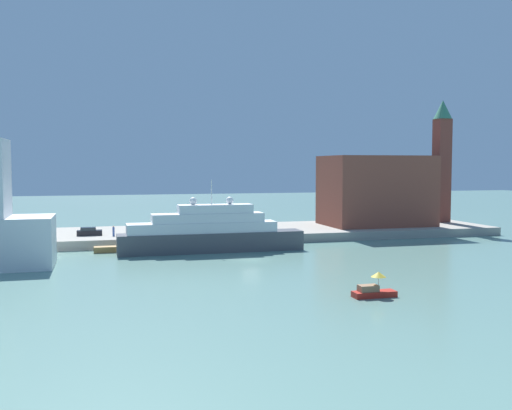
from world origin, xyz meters
TOP-DOWN VIEW (x-y plane):
  - ground at (0.00, 0.00)m, footprint 400.00×400.00m
  - quay_dock at (0.00, 27.16)m, footprint 110.00×22.33m
  - large_yacht at (-4.32, 9.46)m, footprint 29.50×4.35m
  - small_motorboat at (6.33, -26.57)m, footprint 4.61×1.57m
  - work_barge at (-19.91, 13.19)m, footprint 4.43×1.93m
  - harbor_building at (33.44, 26.91)m, footprint 20.87×13.99m
  - bell_tower at (49.95, 29.11)m, footprint 3.89×3.89m
  - parked_car at (-22.95, 23.40)m, footprint 4.26×1.85m
  - person_figure at (-18.88, 21.47)m, footprint 0.36×0.36m
  - mooring_bollard at (-2.57, 17.71)m, footprint 0.48×0.48m

SIDE VIEW (x-z plane):
  - ground at x=0.00m, z-range 0.00..0.00m
  - work_barge at x=-19.91m, z-range 0.00..0.93m
  - quay_dock at x=0.00m, z-range 0.00..1.59m
  - small_motorboat at x=6.33m, z-range -0.49..2.14m
  - mooring_bollard at x=-2.57m, z-range 1.59..2.33m
  - parked_car at x=-22.95m, z-range 1.50..2.92m
  - person_figure at x=-18.88m, z-range 1.53..3.31m
  - large_yacht at x=-4.32m, z-range -2.70..8.75m
  - harbor_building at x=33.44m, z-range 1.59..15.70m
  - bell_tower at x=49.95m, z-range 2.64..28.69m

